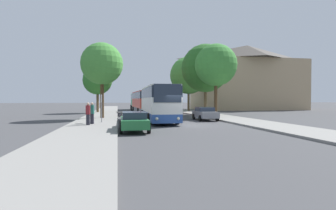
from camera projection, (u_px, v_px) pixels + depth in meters
The scene contains 18 objects.
ground_plane at pixel (180, 126), 21.43m from camera, with size 300.00×300.00×0.00m, color #424244.
sidewalk_left at pixel (91, 127), 20.10m from camera, with size 4.00×120.00×0.15m, color gray.
sidewalk_right at pixel (258, 123), 22.75m from camera, with size 4.00×120.00×0.15m, color gray.
building_right_background at pixel (247, 78), 55.39m from camera, with size 21.88×11.03×13.59m.
bus_front at pixel (158, 103), 25.61m from camera, with size 2.83×10.66×3.40m.
bus_middle at pixel (144, 102), 39.52m from camera, with size 3.07×11.88×3.36m.
bus_rear at pixel (138, 101), 53.54m from camera, with size 3.03×11.02×3.31m.
parked_car_left_curb at pixel (134, 121), 17.82m from camera, with size 1.97×4.71×1.32m.
parked_car_right_near at pixel (205, 113), 27.07m from camera, with size 2.03×4.08×1.36m.
parked_car_right_far at pixel (169, 108), 45.82m from camera, with size 2.18×4.28×1.31m.
bus_stop_sign at pixel (102, 105), 22.89m from camera, with size 0.08×0.45×2.45m.
pedestrian_waiting_near at pixel (88, 114), 20.54m from camera, with size 0.36×0.36×1.77m.
pedestrian_waiting_far at pixel (92, 113), 21.49m from camera, with size 0.36×0.36×1.77m.
tree_left_near at pixel (98, 80), 41.60m from camera, with size 4.62×4.62×7.40m.
tree_left_far at pixel (102, 64), 28.59m from camera, with size 4.58×4.58×8.21m.
tree_right_near at pixel (216, 65), 31.95m from camera, with size 5.15×5.15×8.79m.
tree_right_mid at pixel (205, 68), 36.53m from camera, with size 6.71×6.71×9.72m.
tree_right_far at pixel (189, 75), 46.36m from camera, with size 6.62×6.62×9.59m.
Camera 1 is at (-4.99, -20.82, 2.16)m, focal length 28.00 mm.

